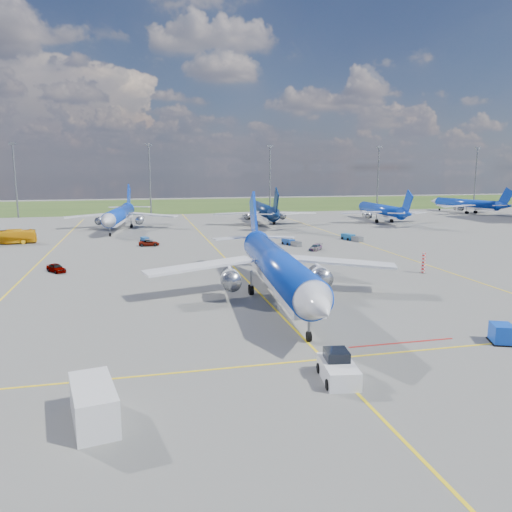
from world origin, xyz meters
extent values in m
plane|color=#5A5A57|center=(0.00, 0.00, 0.00)|extent=(400.00, 400.00, 0.00)
cube|color=#2D4719|center=(0.00, 150.00, 0.00)|extent=(400.00, 80.00, 0.01)
cube|color=yellow|center=(0.00, 30.00, 0.01)|extent=(0.25, 160.00, 0.02)
cube|color=yellow|center=(0.00, -20.00, 0.01)|extent=(60.00, 0.25, 0.02)
cube|color=yellow|center=(-30.00, 40.00, 0.01)|extent=(0.25, 120.00, 0.02)
cube|color=yellow|center=(30.00, 40.00, 0.01)|extent=(0.25, 120.00, 0.02)
cube|color=#A5140F|center=(8.00, -18.00, 0.01)|extent=(10.00, 0.25, 0.02)
cylinder|color=slate|center=(-50.00, 110.00, 11.00)|extent=(0.50, 0.50, 22.00)
cube|color=slate|center=(-50.00, 110.00, 22.30)|extent=(2.20, 0.50, 0.80)
cylinder|color=slate|center=(-10.00, 110.00, 11.00)|extent=(0.50, 0.50, 22.00)
cube|color=slate|center=(-10.00, 110.00, 22.30)|extent=(2.20, 0.50, 0.80)
cylinder|color=slate|center=(30.00, 110.00, 11.00)|extent=(0.50, 0.50, 22.00)
cube|color=slate|center=(30.00, 110.00, 22.30)|extent=(2.20, 0.50, 0.80)
cylinder|color=slate|center=(70.00, 110.00, 11.00)|extent=(0.50, 0.50, 22.00)
cube|color=slate|center=(70.00, 110.00, 22.30)|extent=(2.20, 0.50, 0.80)
cylinder|color=slate|center=(110.00, 110.00, 11.00)|extent=(0.50, 0.50, 22.00)
cube|color=slate|center=(110.00, 110.00, 22.30)|extent=(2.20, 0.50, 0.80)
cylinder|color=red|center=(26.00, 8.00, 1.50)|extent=(0.50, 0.50, 3.00)
cube|color=silver|center=(-0.46, -24.01, 0.67)|extent=(2.85, 4.60, 1.34)
cube|color=black|center=(-0.37, -23.39, 1.60)|extent=(1.89, 2.07, 0.93)
cube|color=slate|center=(-0.08, -21.36, 0.57)|extent=(0.60, 2.48, 0.21)
cube|color=#0D40BF|center=(16.50, -19.92, 0.83)|extent=(2.31, 2.54, 1.66)
cube|color=silver|center=(-17.08, -26.29, 1.19)|extent=(3.34, 5.76, 2.38)
imported|color=#EEA70E|center=(-39.57, 52.13, 1.45)|extent=(10.57, 3.41, 2.89)
imported|color=#999999|center=(-26.09, 20.82, 0.65)|extent=(3.42, 4.05, 1.31)
imported|color=#999999|center=(-12.21, 43.12, 0.56)|extent=(4.05, 1.88, 1.12)
imported|color=#999999|center=(17.72, 30.67, 0.56)|extent=(3.72, 3.95, 1.12)
cube|color=navy|center=(14.84, 38.62, 0.57)|extent=(2.23, 3.00, 1.13)
cube|color=slate|center=(15.71, 36.09, 0.46)|extent=(1.84, 2.35, 0.93)
cube|color=#19519A|center=(-12.93, 49.24, 0.47)|extent=(1.85, 2.50, 0.94)
cube|color=slate|center=(-12.22, 47.13, 0.39)|extent=(1.52, 1.95, 0.77)
cube|color=#17538B|center=(29.20, 42.14, 0.62)|extent=(2.36, 3.26, 1.24)
cube|color=slate|center=(30.06, 39.34, 0.51)|extent=(1.95, 2.55, 1.01)
camera|label=1|loc=(-14.00, -55.57, 15.12)|focal=35.00mm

